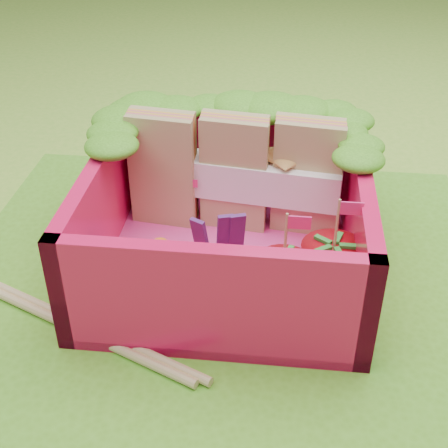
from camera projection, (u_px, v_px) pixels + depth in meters
name	position (u px, v px, depth m)	size (l,w,h in m)	color
ground	(216.00, 299.00, 2.96)	(14.00, 14.00, 0.00)	#7DC236
placemat	(216.00, 296.00, 2.95)	(2.60, 2.60, 0.03)	#5DAC27
bento_floor	(227.00, 262.00, 3.11)	(1.30, 1.30, 0.05)	#FF41A3
bento_box	(227.00, 220.00, 2.97)	(1.30, 1.30, 0.55)	#EF1450
lettuce_ruffle	(237.00, 116.00, 3.16)	(1.43, 0.77, 0.11)	#387E17
sandwich_stack	(235.00, 173.00, 3.20)	(1.11, 0.31, 0.61)	tan
broccoli	(119.00, 257.00, 2.80)	(0.32, 0.32, 0.25)	#6B9E4C
carrot_sticks	(153.00, 271.00, 2.79)	(0.14, 0.14, 0.27)	orange
purple_wedges	(221.00, 247.00, 2.84)	(0.21, 0.11, 0.38)	#471751
strawberry_left	(283.00, 283.00, 2.72)	(0.25, 0.25, 0.49)	red
strawberry_right	(331.00, 272.00, 2.75)	(0.29, 0.29, 0.53)	red
snap_peas	(330.00, 284.00, 2.88)	(0.32, 0.45, 0.05)	#5ABB3B
chopsticks	(0.00, 290.00, 2.93)	(2.14, 0.98, 0.04)	tan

